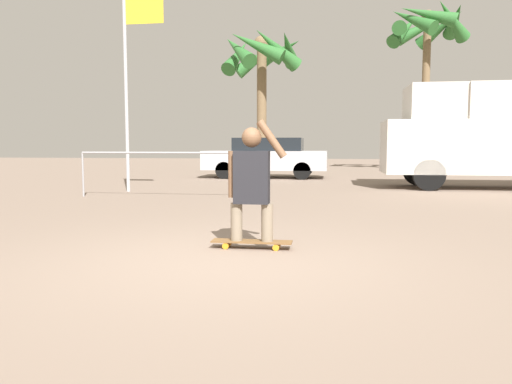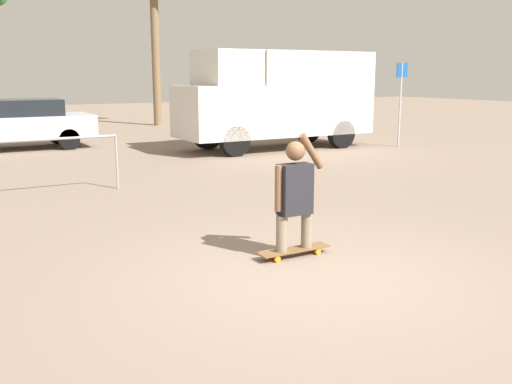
# 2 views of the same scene
# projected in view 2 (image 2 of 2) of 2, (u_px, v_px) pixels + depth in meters

# --- Properties ---
(ground_plane) EXTENTS (80.00, 80.00, 0.00)m
(ground_plane) POSITION_uv_depth(u_px,v_px,m) (315.00, 276.00, 6.38)
(ground_plane) COLOR gray
(skateboard) EXTENTS (0.96, 0.22, 0.09)m
(skateboard) POSITION_uv_depth(u_px,v_px,m) (294.00, 250.00, 7.05)
(skateboard) COLOR brown
(skateboard) RESTS_ON ground_plane
(person_skateboarder) EXTENTS (0.69, 0.23, 1.43)m
(person_skateboarder) POSITION_uv_depth(u_px,v_px,m) (295.00, 190.00, 6.90)
(person_skateboarder) COLOR gray
(person_skateboarder) RESTS_ON skateboard
(camper_van) EXTENTS (5.98, 2.05, 2.90)m
(camper_van) POSITION_uv_depth(u_px,v_px,m) (279.00, 96.00, 17.19)
(camper_van) COLOR black
(camper_van) RESTS_ON ground_plane
(parked_car_silver) EXTENTS (4.58, 1.93, 1.49)m
(parked_car_silver) POSITION_uv_depth(u_px,v_px,m) (14.00, 123.00, 17.11)
(parked_car_silver) COLOR black
(parked_car_silver) RESTS_ON ground_plane
(street_sign) EXTENTS (0.44, 0.06, 2.57)m
(street_sign) POSITION_uv_depth(u_px,v_px,m) (401.00, 94.00, 17.60)
(street_sign) COLOR #B7B7BC
(street_sign) RESTS_ON ground_plane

